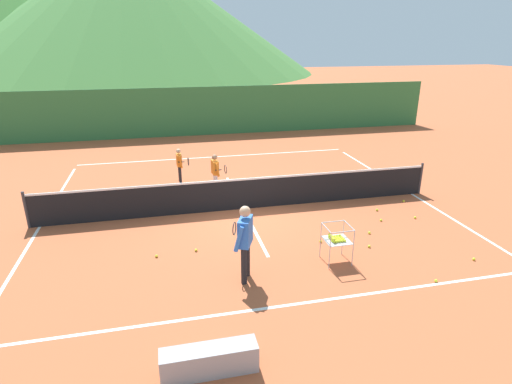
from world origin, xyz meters
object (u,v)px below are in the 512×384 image
(tennis_ball_4, at_px, (474,259))
(instructor, at_px, (245,236))
(tennis_ball_3, at_px, (156,256))
(tennis_net, at_px, (243,193))
(tennis_ball_1, at_px, (381,220))
(student_1, at_px, (215,170))
(tennis_ball_2, at_px, (404,201))
(tennis_ball_8, at_px, (415,217))
(ball_cart, at_px, (336,239))
(tennis_ball_7, at_px, (369,246))
(tennis_ball_9, at_px, (377,210))
(tennis_ball_6, at_px, (369,233))
(courtside_bench, at_px, (209,360))
(tennis_ball_0, at_px, (321,241))
(tennis_ball_10, at_px, (436,281))
(student_0, at_px, (180,162))
(tennis_ball_5, at_px, (196,250))

(tennis_ball_4, bearing_deg, instructor, 175.51)
(tennis_ball_3, bearing_deg, tennis_net, 43.49)
(tennis_ball_1, bearing_deg, student_1, 141.42)
(tennis_ball_2, bearing_deg, tennis_ball_8, -107.23)
(tennis_net, distance_m, ball_cart, 3.87)
(student_1, height_order, tennis_ball_7, student_1)
(tennis_ball_9, bearing_deg, tennis_ball_6, -124.87)
(tennis_net, bearing_deg, tennis_ball_9, -15.25)
(tennis_ball_7, height_order, tennis_ball_8, same)
(tennis_ball_9, xyz_separation_m, courtside_bench, (-5.69, -5.28, 0.20))
(tennis_ball_0, relative_size, tennis_ball_8, 1.00)
(tennis_ball_3, bearing_deg, instructor, -36.69)
(instructor, xyz_separation_m, tennis_ball_7, (3.29, 0.71, -0.99))
(tennis_ball_10, bearing_deg, instructor, 165.25)
(student_0, distance_m, tennis_ball_3, 5.52)
(tennis_ball_1, height_order, tennis_ball_8, same)
(tennis_ball_9, bearing_deg, tennis_ball_5, -166.66)
(instructor, bearing_deg, tennis_ball_3, 143.31)
(tennis_ball_3, distance_m, tennis_ball_7, 5.20)
(tennis_ball_1, relative_size, tennis_ball_4, 1.00)
(tennis_ball_2, xyz_separation_m, tennis_ball_4, (-0.42, -3.68, 0.00))
(ball_cart, bearing_deg, tennis_ball_9, 46.06)
(tennis_ball_9, relative_size, tennis_ball_10, 1.00)
(student_1, relative_size, tennis_ball_5, 19.33)
(tennis_net, height_order, tennis_ball_8, tennis_net)
(student_0, height_order, tennis_ball_3, student_0)
(tennis_ball_2, height_order, tennis_ball_6, same)
(instructor, bearing_deg, tennis_ball_6, 21.07)
(student_1, bearing_deg, tennis_ball_8, -32.99)
(instructor, bearing_deg, tennis_ball_7, 12.19)
(student_1, relative_size, courtside_bench, 0.88)
(tennis_ball_7, bearing_deg, tennis_ball_0, 154.23)
(tennis_ball_6, height_order, courtside_bench, courtside_bench)
(instructor, distance_m, tennis_ball_4, 5.48)
(tennis_ball_7, xyz_separation_m, tennis_ball_9, (1.33, 2.08, 0.00))
(instructor, bearing_deg, tennis_ball_1, 25.54)
(courtside_bench, bearing_deg, instructor, 66.71)
(student_1, distance_m, tennis_ball_10, 7.57)
(instructor, bearing_deg, tennis_ball_4, -4.49)
(ball_cart, relative_size, tennis_ball_10, 13.22)
(tennis_ball_4, bearing_deg, tennis_ball_5, 163.24)
(tennis_ball_10, bearing_deg, tennis_ball_9, 79.97)
(tennis_ball_8, height_order, tennis_ball_9, same)
(tennis_ball_4, bearing_deg, courtside_bench, -162.16)
(ball_cart, height_order, tennis_ball_8, ball_cart)
(tennis_ball_5, bearing_deg, tennis_ball_10, -27.32)
(tennis_ball_0, bearing_deg, student_0, 119.79)
(tennis_ball_8, bearing_deg, instructor, -159.44)
(tennis_ball_2, distance_m, tennis_ball_3, 7.88)
(tennis_ball_4, relative_size, tennis_ball_5, 1.00)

